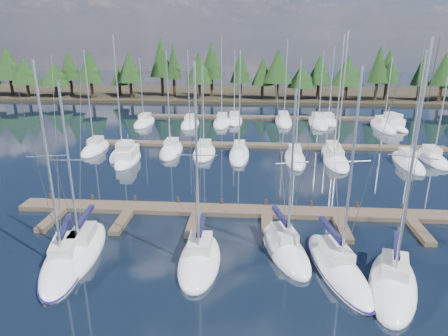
# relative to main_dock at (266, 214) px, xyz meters

# --- Properties ---
(ground) EXTENTS (260.00, 260.00, 0.00)m
(ground) POSITION_rel_main_dock_xyz_m (0.00, 12.64, -0.20)
(ground) COLOR black
(ground) RESTS_ON ground
(far_shore) EXTENTS (220.00, 30.00, 0.60)m
(far_shore) POSITION_rel_main_dock_xyz_m (0.00, 72.64, 0.10)
(far_shore) COLOR #2C2518
(far_shore) RESTS_ON ground
(main_dock) EXTENTS (44.00, 6.13, 0.90)m
(main_dock) POSITION_rel_main_dock_xyz_m (0.00, 0.00, 0.00)
(main_dock) COLOR brown
(main_dock) RESTS_ON ground
(back_docks) EXTENTS (50.00, 21.80, 0.40)m
(back_docks) POSITION_rel_main_dock_xyz_m (0.00, 32.23, -0.00)
(back_docks) COLOR brown
(back_docks) RESTS_ON ground
(front_sailboat_0) EXTENTS (3.45, 8.77, 13.02)m
(front_sailboat_0) POSITION_rel_main_dock_xyz_m (-13.35, -7.02, 0.08)
(front_sailboat_0) COLOR white
(front_sailboat_0) RESTS_ON ground
(front_sailboat_1) EXTENTS (4.93, 9.40, 14.40)m
(front_sailboat_1) POSITION_rel_main_dock_xyz_m (-13.90, -8.67, 0.08)
(front_sailboat_1) COLOR white
(front_sailboat_1) RESTS_ON ground
(front_sailboat_2) EXTENTS (2.92, 7.49, 14.29)m
(front_sailboat_2) POSITION_rel_main_dock_xyz_m (-4.78, -7.72, 0.10)
(front_sailboat_2) COLOR white
(front_sailboat_2) RESTS_ON ground
(front_sailboat_3) EXTENTS (4.41, 8.13, 12.55)m
(front_sailboat_3) POSITION_rel_main_dock_xyz_m (1.18, -5.81, 0.09)
(front_sailboat_3) COLOR white
(front_sailboat_3) RESTS_ON ground
(front_sailboat_4) EXTENTS (4.50, 9.85, 14.16)m
(front_sailboat_4) POSITION_rel_main_dock_xyz_m (4.46, -8.02, 0.08)
(front_sailboat_4) COLOR white
(front_sailboat_4) RESTS_ON ground
(front_sailboat_5) EXTENTS (5.22, 8.80, 15.65)m
(front_sailboat_5) POSITION_rel_main_dock_xyz_m (7.52, -9.60, 0.10)
(front_sailboat_5) COLOR white
(front_sailboat_5) RESTS_ON ground
(back_sailboat_rows) EXTENTS (46.10, 33.29, 16.17)m
(back_sailboat_rows) POSITION_rel_main_dock_xyz_m (0.47, 27.67, 0.06)
(back_sailboat_rows) COLOR white
(back_sailboat_rows) RESTS_ON ground
(motor_yacht_left) EXTENTS (2.93, 7.96, 3.92)m
(motor_yacht_left) POSITION_rel_main_dock_xyz_m (-16.69, 14.76, 0.24)
(motor_yacht_left) COLOR white
(motor_yacht_left) RESTS_ON ground
(motor_yacht_right) EXTENTS (5.49, 8.82, 4.18)m
(motor_yacht_right) POSITION_rel_main_dock_xyz_m (21.78, 36.12, 0.26)
(motor_yacht_right) COLOR white
(motor_yacht_right) RESTS_ON ground
(tree_line) EXTENTS (185.55, 11.41, 13.60)m
(tree_line) POSITION_rel_main_dock_xyz_m (-0.47, 62.79, 7.18)
(tree_line) COLOR black
(tree_line) RESTS_ON far_shore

